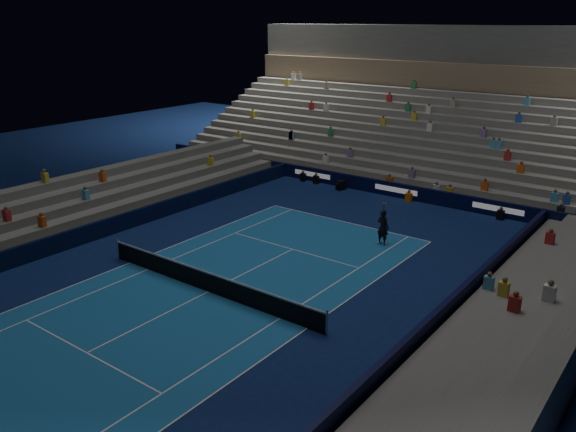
# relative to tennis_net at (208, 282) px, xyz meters

# --- Properties ---
(ground) EXTENTS (90.00, 90.00, 0.00)m
(ground) POSITION_rel_tennis_net_xyz_m (0.00, 0.00, -0.50)
(ground) COLOR #0C1B4A
(ground) RESTS_ON ground
(court_surface) EXTENTS (10.97, 23.77, 0.01)m
(court_surface) POSITION_rel_tennis_net_xyz_m (0.00, 0.00, -0.50)
(court_surface) COLOR #1C5D9C
(court_surface) RESTS_ON ground
(sponsor_barrier_far) EXTENTS (44.00, 0.25, 1.00)m
(sponsor_barrier_far) POSITION_rel_tennis_net_xyz_m (0.00, 18.50, -0.00)
(sponsor_barrier_far) COLOR black
(sponsor_barrier_far) RESTS_ON ground
(sponsor_barrier_east) EXTENTS (0.25, 37.00, 1.00)m
(sponsor_barrier_east) POSITION_rel_tennis_net_xyz_m (9.70, 0.00, -0.00)
(sponsor_barrier_east) COLOR black
(sponsor_barrier_east) RESTS_ON ground
(sponsor_barrier_west) EXTENTS (0.25, 37.00, 1.00)m
(sponsor_barrier_west) POSITION_rel_tennis_net_xyz_m (-9.70, 0.00, -0.00)
(sponsor_barrier_west) COLOR black
(sponsor_barrier_west) RESTS_ON ground
(grandstand_main) EXTENTS (44.00, 15.20, 11.20)m
(grandstand_main) POSITION_rel_tennis_net_xyz_m (0.00, 27.90, 2.87)
(grandstand_main) COLOR slate
(grandstand_main) RESTS_ON ground
(grandstand_east) EXTENTS (5.00, 37.00, 2.50)m
(grandstand_east) POSITION_rel_tennis_net_xyz_m (13.17, 0.00, 0.41)
(grandstand_east) COLOR #60605B
(grandstand_east) RESTS_ON ground
(grandstand_west) EXTENTS (5.00, 37.00, 2.50)m
(grandstand_west) POSITION_rel_tennis_net_xyz_m (-13.17, 0.00, 0.41)
(grandstand_west) COLOR #63635F
(grandstand_west) RESTS_ON ground
(tennis_net) EXTENTS (12.90, 0.10, 1.10)m
(tennis_net) POSITION_rel_tennis_net_xyz_m (0.00, 0.00, 0.00)
(tennis_net) COLOR #B2B2B7
(tennis_net) RESTS_ON ground
(tennis_player) EXTENTS (0.76, 0.55, 1.97)m
(tennis_player) POSITION_rel_tennis_net_xyz_m (3.46, 9.98, 0.48)
(tennis_player) COLOR black
(tennis_player) RESTS_ON ground
(broadcast_camera) EXTENTS (0.67, 1.04, 0.67)m
(broadcast_camera) POSITION_rel_tennis_net_xyz_m (-4.07, 17.73, -0.16)
(broadcast_camera) COLOR black
(broadcast_camera) RESTS_ON ground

